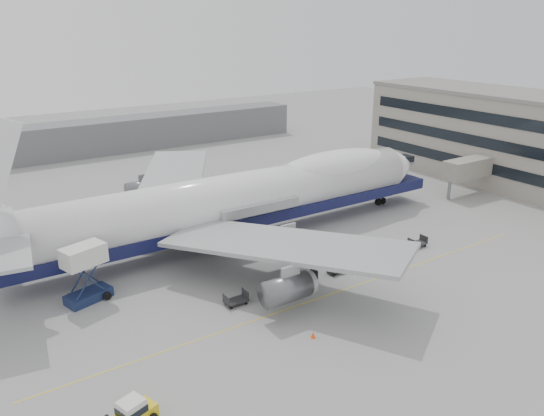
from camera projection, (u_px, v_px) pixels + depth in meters
ground at (294, 274)px, 59.56m from camera, size 260.00×260.00×0.00m
apron_line at (328, 295)px, 54.83m from camera, size 60.00×0.15×0.01m
hangar at (55, 142)px, 108.33m from camera, size 110.00×8.00×7.00m
airliner at (244, 197)px, 67.47m from camera, size 67.00×55.30×19.98m
catering_truck at (85, 270)px, 52.75m from camera, size 4.93×3.98×5.99m
baggage_tug at (134, 413)px, 37.02m from camera, size 3.20×2.35×2.09m
traffic_cone at (313, 335)px, 47.40m from camera, size 0.41×0.41×0.60m
dolly_0 at (236, 300)px, 52.87m from camera, size 2.30×1.35×1.30m
dolly_1 at (272, 288)px, 55.13m from camera, size 2.30×1.35×1.30m
dolly_2 at (306, 278)px, 57.39m from camera, size 2.30×1.35×1.30m
dolly_3 at (337, 268)px, 59.66m from camera, size 2.30×1.35×1.30m
dolly_4 at (366, 259)px, 61.92m from camera, size 2.30×1.35×1.30m
dolly_5 at (392, 251)px, 64.18m from camera, size 2.30×1.35×1.30m
dolly_6 at (417, 243)px, 66.45m from camera, size 2.30×1.35×1.30m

